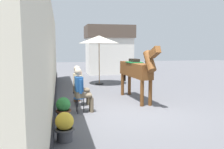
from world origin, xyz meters
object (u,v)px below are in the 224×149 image
seated_visitor_far (80,83)px  cafe_parasol (99,40)px  seated_visitor_near (81,88)px  flower_planter_near (65,126)px  satchel_bag (77,99)px  saddled_horse_center (137,70)px  flower_planter_middle (63,108)px

seated_visitor_far → cafe_parasol: bearing=71.9°
seated_visitor_far → seated_visitor_near: bearing=-92.0°
flower_planter_near → satchel_bag: bearing=81.6°
saddled_horse_center → cafe_parasol: (-0.75, 3.96, 1.20)m
flower_planter_middle → satchel_bag: flower_planter_middle is taller
saddled_horse_center → seated_visitor_far: bearing=-171.6°
seated_visitor_far → flower_planter_middle: size_ratio=2.17×
seated_visitor_far → saddled_horse_center: saddled_horse_center is taller
flower_planter_near → cafe_parasol: size_ratio=0.25×
flower_planter_middle → cafe_parasol: 6.43m
saddled_horse_center → satchel_bag: bearing=171.6°
flower_planter_middle → seated_visitor_near: bearing=48.1°
seated_visitor_near → satchel_bag: bearing=90.6°
seated_visitor_near → satchel_bag: 1.66m
cafe_parasol → saddled_horse_center: bearing=-79.2°
seated_visitor_near → seated_visitor_far: same height
seated_visitor_far → flower_planter_near: size_ratio=2.17×
saddled_horse_center → seated_visitor_near: bearing=-151.4°
cafe_parasol → satchel_bag: 4.52m
seated_visitor_near → flower_planter_near: 2.25m
flower_planter_near → saddled_horse_center: bearing=50.5°
flower_planter_middle → seated_visitor_far: bearing=68.6°
saddled_horse_center → cafe_parasol: bearing=100.8°
saddled_horse_center → satchel_bag: 2.46m
saddled_horse_center → satchel_bag: saddled_horse_center is taller
flower_planter_near → flower_planter_middle: same height
seated_visitor_far → satchel_bag: bearing=94.0°
seated_visitor_near → satchel_bag: size_ratio=4.96×
seated_visitor_near → satchel_bag: seated_visitor_near is taller
flower_planter_near → flower_planter_middle: 1.51m
seated_visitor_far → satchel_bag: seated_visitor_far is taller
seated_visitor_near → flower_planter_middle: (-0.55, -0.62, -0.44)m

